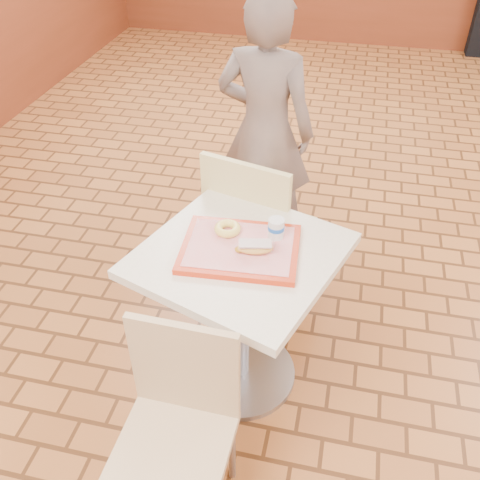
% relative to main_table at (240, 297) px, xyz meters
% --- Properties ---
extents(main_table, '(0.77, 0.77, 0.81)m').
position_rel_main_table_xyz_m(main_table, '(0.00, 0.00, 0.00)').
color(main_table, beige).
rests_on(main_table, ground).
extents(chair_main_front, '(0.42, 0.42, 0.89)m').
position_rel_main_table_xyz_m(chair_main_front, '(-0.09, -0.63, -0.05)').
color(chair_main_front, tan).
rests_on(chair_main_front, ground).
extents(chair_main_back, '(0.56, 0.56, 1.00)m').
position_rel_main_table_xyz_m(chair_main_back, '(-0.04, 0.51, 0.01)').
color(chair_main_back, '#DECD85').
rests_on(chair_main_back, ground).
extents(customer, '(0.63, 0.46, 1.60)m').
position_rel_main_table_xyz_m(customer, '(-0.10, 1.12, 0.25)').
color(customer, '#6C5A54').
rests_on(customer, ground).
extents(serving_tray, '(0.48, 0.38, 0.03)m').
position_rel_main_table_xyz_m(serving_tray, '(0.00, 0.00, 0.28)').
color(serving_tray, '#B9290D').
rests_on(serving_tray, main_table).
extents(ring_donut, '(0.15, 0.15, 0.04)m').
position_rel_main_table_xyz_m(ring_donut, '(-0.07, 0.08, 0.31)').
color(ring_donut, '#E5C553').
rests_on(ring_donut, serving_tray).
extents(long_john_donut, '(0.16, 0.10, 0.05)m').
position_rel_main_table_xyz_m(long_john_donut, '(0.06, -0.03, 0.32)').
color(long_john_donut, gold).
rests_on(long_john_donut, serving_tray).
extents(paper_cup, '(0.07, 0.07, 0.09)m').
position_rel_main_table_xyz_m(paper_cup, '(0.13, 0.09, 0.34)').
color(paper_cup, silver).
rests_on(paper_cup, serving_tray).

